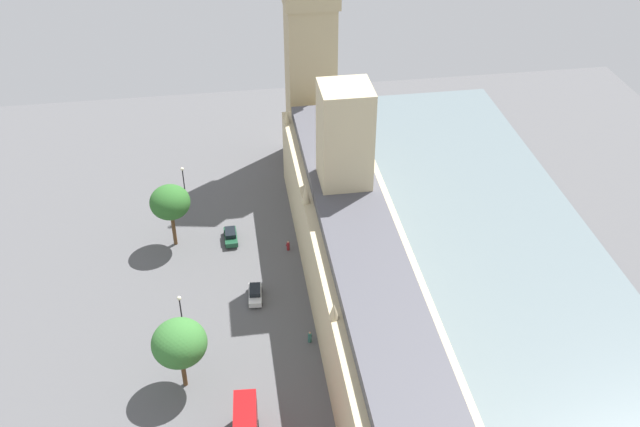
# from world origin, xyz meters

# --- Properties ---
(ground_plane) EXTENTS (145.21, 145.21, 0.00)m
(ground_plane) POSITION_xyz_m (0.00, 0.00, 0.00)
(ground_plane) COLOR #565659
(river_thames) EXTENTS (29.24, 130.69, 0.25)m
(river_thames) POSITION_xyz_m (-26.77, 0.00, 0.12)
(river_thames) COLOR slate
(river_thames) RESTS_ON ground
(parliament_building) EXTENTS (12.07, 75.21, 27.98)m
(parliament_building) POSITION_xyz_m (-1.99, -1.26, 7.54)
(parliament_building) COLOR #CCBA8E
(parliament_building) RESTS_ON ground
(clock_tower) EXTENTS (8.94, 8.94, 51.37)m
(clock_tower) POSITION_xyz_m (-1.70, -44.07, 26.55)
(clock_tower) COLOR tan
(clock_tower) RESTS_ON ground
(car_dark_green_far_end) EXTENTS (2.05, 4.49, 1.74)m
(car_dark_green_far_end) POSITION_xyz_m (13.92, -20.89, 0.89)
(car_dark_green_far_end) COLOR #19472D
(car_dark_green_far_end) RESTS_ON ground
(car_white_leading) EXTENTS (2.11, 4.54, 1.74)m
(car_white_leading) POSITION_xyz_m (11.26, -7.18, 0.89)
(car_white_leading) COLOR silver
(car_white_leading) RESTS_ON ground
(pedestrian_trailing) EXTENTS (0.66, 0.72, 1.72)m
(pedestrian_trailing) POSITION_xyz_m (4.98, 2.11, 0.77)
(pedestrian_trailing) COLOR #336B60
(pedestrian_trailing) RESTS_ON ground
(pedestrian_near_tower) EXTENTS (0.64, 0.67, 1.60)m
(pedestrian_near_tower) POSITION_xyz_m (5.53, -17.33, 0.72)
(pedestrian_near_tower) COLOR maroon
(pedestrian_near_tower) RESTS_ON ground
(plane_tree_midblock) EXTENTS (5.92, 5.92, 10.15)m
(plane_tree_midblock) POSITION_xyz_m (22.23, -21.34, 7.59)
(plane_tree_midblock) COLOR brown
(plane_tree_midblock) RESTS_ON ground
(plane_tree_opposite_hall) EXTENTS (6.47, 6.47, 9.72)m
(plane_tree_opposite_hall) POSITION_xyz_m (20.80, 6.96, 6.94)
(plane_tree_opposite_hall) COLOR brown
(plane_tree_opposite_hall) RESTS_ON ground
(street_lamp_corner) EXTENTS (0.56, 0.56, 6.76)m
(street_lamp_corner) POSITION_xyz_m (20.93, -1.41, 4.68)
(street_lamp_corner) COLOR black
(street_lamp_corner) RESTS_ON ground
(street_lamp_slot_10) EXTENTS (0.56, 0.56, 6.25)m
(street_lamp_slot_10) POSITION_xyz_m (20.68, -33.05, 4.37)
(street_lamp_slot_10) COLOR black
(street_lamp_slot_10) RESTS_ON ground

